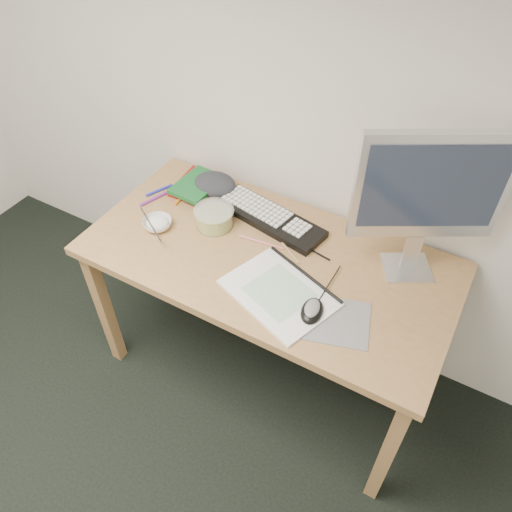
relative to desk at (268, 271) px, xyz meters
The scene contains 18 objects.
desk is the anchor object (origin of this frame).
mousepad 0.39m from the desk, 24.44° to the right, with size 0.22×0.20×0.00m, color gray.
sketchpad 0.21m from the desk, 49.47° to the right, with size 0.37×0.27×0.01m, color white.
keyboard 0.22m from the desk, 116.04° to the left, with size 0.47×0.15×0.03m, color black.
monitor 0.67m from the desk, 22.33° to the left, with size 0.44×0.27×0.57m.
mouse 0.33m from the desk, 33.24° to the right, with size 0.07×0.12×0.04m, color black.
rice_bowl 0.48m from the desk, behind, with size 0.12×0.12×0.04m, color white.
chopsticks 0.49m from the desk, 166.88° to the right, with size 0.02×0.02×0.25m, color #BCBCBE.
fruit_tub 0.30m from the desk, 169.81° to the left, with size 0.16×0.16×0.08m, color gold.
book_red 0.53m from the desk, 154.99° to the left, with size 0.17×0.22×0.02m, color maroon.
book_green 0.51m from the desk, 156.24° to the left, with size 0.16×0.22×0.02m, color #175D29.
cloth_lump 0.47m from the desk, 148.54° to the left, with size 0.16×0.13×0.07m, color #2A2D32.
pencil_pink 0.11m from the desk, 138.46° to the left, with size 0.01×0.01×0.19m, color pink.
pencil_tan 0.12m from the desk, 61.01° to the left, with size 0.01×0.01×0.19m, color tan.
pencil_black 0.18m from the desk, 42.56° to the left, with size 0.01×0.01×0.19m, color black.
marker_blue 0.62m from the desk, 169.16° to the left, with size 0.01×0.01×0.13m, color #222CB8.
marker_orange 0.51m from the desk, 164.41° to the left, with size 0.01×0.01×0.13m, color orange.
marker_purple 0.59m from the desk, behind, with size 0.01×0.01×0.14m, color #742791.
Camera 1 is at (0.84, 0.25, 2.08)m, focal length 35.00 mm.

